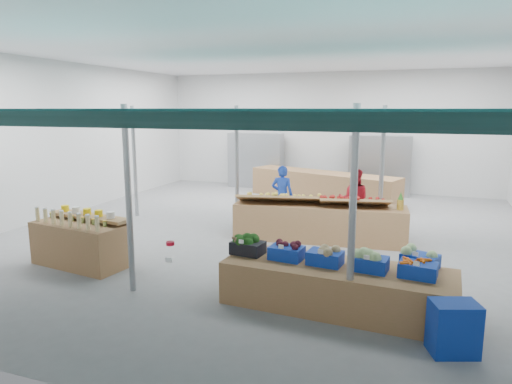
% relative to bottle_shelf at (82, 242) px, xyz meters
% --- Properties ---
extents(floor, '(13.00, 13.00, 0.00)m').
position_rel_bottle_shelf_xyz_m(floor, '(2.63, 3.25, -0.45)').
color(floor, slate).
rests_on(floor, ground).
extents(hall, '(13.00, 13.00, 13.00)m').
position_rel_bottle_shelf_xyz_m(hall, '(2.63, 4.69, 2.20)').
color(hall, silver).
rests_on(hall, ground).
extents(pole_grid, '(10.00, 4.60, 3.00)m').
position_rel_bottle_shelf_xyz_m(pole_grid, '(3.38, 1.50, 1.37)').
color(pole_grid, gray).
rests_on(pole_grid, floor).
extents(awnings, '(9.50, 7.08, 0.30)m').
position_rel_bottle_shelf_xyz_m(awnings, '(3.38, 1.50, 2.33)').
color(awnings, '#092928').
rests_on(awnings, pole_grid).
extents(back_shelving_left, '(2.00, 0.50, 2.00)m').
position_rel_bottle_shelf_xyz_m(back_shelving_left, '(0.13, 9.25, 0.55)').
color(back_shelving_left, '#B23F33').
rests_on(back_shelving_left, floor).
extents(back_shelving_right, '(2.00, 0.50, 2.00)m').
position_rel_bottle_shelf_xyz_m(back_shelving_right, '(4.63, 9.25, 0.55)').
color(back_shelving_right, '#B23F33').
rests_on(back_shelving_right, floor).
extents(bottle_shelf, '(1.94, 1.33, 1.10)m').
position_rel_bottle_shelf_xyz_m(bottle_shelf, '(0.00, 0.00, 0.00)').
color(bottle_shelf, brown).
rests_on(bottle_shelf, floor).
extents(veg_counter, '(3.41, 1.31, 0.65)m').
position_rel_bottle_shelf_xyz_m(veg_counter, '(4.88, -0.28, -0.12)').
color(veg_counter, brown).
rests_on(veg_counter, floor).
extents(fruit_counter, '(3.86, 1.30, 0.81)m').
position_rel_bottle_shelf_xyz_m(fruit_counter, '(3.88, 3.14, -0.04)').
color(fruit_counter, brown).
rests_on(fruit_counter, floor).
extents(far_counter, '(5.08, 2.59, 0.91)m').
position_rel_bottle_shelf_xyz_m(far_counter, '(3.00, 7.70, 0.01)').
color(far_counter, brown).
rests_on(far_counter, floor).
extents(crate_stack, '(0.64, 0.54, 0.65)m').
position_rel_bottle_shelf_xyz_m(crate_stack, '(6.43, -1.09, -0.12)').
color(crate_stack, '#0E2F9C').
rests_on(crate_stack, floor).
extents(vendor_left, '(0.59, 0.42, 1.51)m').
position_rel_bottle_shelf_xyz_m(vendor_left, '(2.68, 4.24, 0.31)').
color(vendor_left, '#1B3DB2').
rests_on(vendor_left, floor).
extents(vendor_right, '(0.79, 0.65, 1.51)m').
position_rel_bottle_shelf_xyz_m(vendor_right, '(4.48, 4.24, 0.31)').
color(vendor_right, '#AD1522').
rests_on(vendor_right, floor).
extents(crate_broccoli, '(0.54, 0.43, 0.35)m').
position_rel_bottle_shelf_xyz_m(crate_broccoli, '(3.44, -0.19, 0.36)').
color(crate_broccoli, black).
rests_on(crate_broccoli, veg_counter).
extents(crate_beets, '(0.54, 0.43, 0.29)m').
position_rel_bottle_shelf_xyz_m(crate_beets, '(4.09, -0.23, 0.34)').
color(crate_beets, '#0E2F9C').
rests_on(crate_beets, veg_counter).
extents(crate_celeriac, '(0.54, 0.43, 0.31)m').
position_rel_bottle_shelf_xyz_m(crate_celeriac, '(4.69, -0.27, 0.35)').
color(crate_celeriac, '#0E2F9C').
rests_on(crate_celeriac, veg_counter).
extents(crate_cabbage, '(0.54, 0.43, 0.35)m').
position_rel_bottle_shelf_xyz_m(crate_cabbage, '(5.34, -0.30, 0.36)').
color(crate_cabbage, '#0E2F9C').
rests_on(crate_cabbage, veg_counter).
extents(crate_carrots, '(0.54, 0.43, 0.29)m').
position_rel_bottle_shelf_xyz_m(crate_carrots, '(5.99, -0.34, 0.32)').
color(crate_carrots, '#0E2F9C').
rests_on(crate_carrots, veg_counter).
extents(sparrow, '(0.12, 0.09, 0.11)m').
position_rel_bottle_shelf_xyz_m(sparrow, '(3.28, -0.30, 0.45)').
color(sparrow, brown).
rests_on(sparrow, crate_broccoli).
extents(pole_ribbon, '(0.12, 0.12, 0.28)m').
position_rel_bottle_shelf_xyz_m(pole_ribbon, '(2.76, -1.42, 0.63)').
color(pole_ribbon, red).
rests_on(pole_ribbon, pole_grid).
extents(apple_heap_yellow, '(2.01, 1.09, 0.27)m').
position_rel_bottle_shelf_xyz_m(apple_heap_yellow, '(2.99, 2.95, 0.53)').
color(apple_heap_yellow, '#997247').
rests_on(apple_heap_yellow, fruit_counter).
extents(apple_heap_red, '(1.61, 1.00, 0.27)m').
position_rel_bottle_shelf_xyz_m(apple_heap_red, '(4.65, 3.13, 0.53)').
color(apple_heap_red, '#997247').
rests_on(apple_heap_red, fruit_counter).
extents(pineapple, '(0.14, 0.14, 0.39)m').
position_rel_bottle_shelf_xyz_m(pineapple, '(5.59, 3.23, 0.55)').
color(pineapple, '#8C6019').
rests_on(pineapple, fruit_counter).
extents(crate_extra, '(0.59, 0.49, 0.32)m').
position_rel_bottle_shelf_xyz_m(crate_extra, '(6.02, 0.08, 0.35)').
color(crate_extra, '#0E2F9C').
rests_on(crate_extra, veg_counter).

